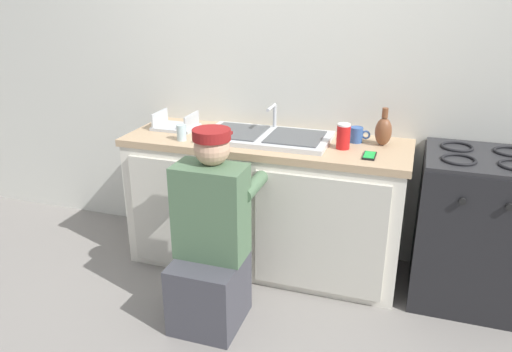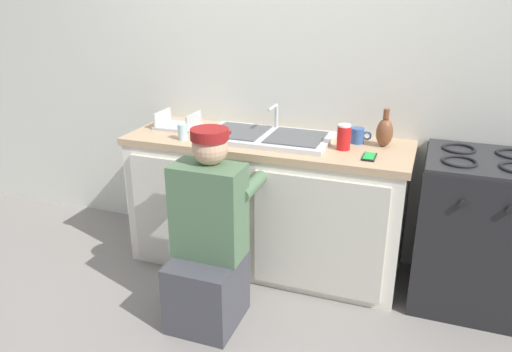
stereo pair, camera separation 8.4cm
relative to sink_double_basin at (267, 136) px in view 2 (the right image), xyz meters
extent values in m
plane|color=gray|center=(0.00, -0.30, -0.90)|extent=(12.00, 12.00, 0.00)
cube|color=silver|center=(0.00, 0.35, 0.35)|extent=(6.00, 0.10, 2.50)
cube|color=silver|center=(0.00, 0.00, -0.48)|extent=(1.76, 0.60, 0.83)
cube|color=beige|center=(-0.42, -0.31, -0.48)|extent=(0.77, 0.02, 0.73)
cube|color=beige|center=(0.42, -0.31, -0.48)|extent=(0.77, 0.02, 0.73)
cube|color=tan|center=(0.00, 0.00, -0.04)|extent=(1.80, 0.62, 0.04)
cube|color=silver|center=(0.00, 0.00, 0.00)|extent=(0.80, 0.44, 0.03)
cube|color=#4C4F51|center=(-0.19, 0.00, 0.01)|extent=(0.33, 0.35, 0.01)
cube|color=#4C4F51|center=(0.19, 0.00, 0.01)|extent=(0.33, 0.35, 0.01)
cylinder|color=#B7BABF|center=(0.00, 0.19, 0.07)|extent=(0.02, 0.02, 0.18)
cylinder|color=#B7BABF|center=(0.00, 0.11, 0.16)|extent=(0.02, 0.16, 0.02)
cube|color=black|center=(1.27, 0.00, -0.46)|extent=(0.63, 0.60, 0.88)
cube|color=#262628|center=(1.27, 0.00, -0.01)|extent=(0.62, 0.59, 0.02)
torus|color=black|center=(1.13, -0.12, 0.01)|extent=(0.19, 0.19, 0.02)
torus|color=black|center=(1.13, 0.12, 0.01)|extent=(0.19, 0.19, 0.02)
cylinder|color=black|center=(1.16, -0.31, -0.15)|extent=(0.04, 0.02, 0.04)
cylinder|color=black|center=(1.38, -0.31, -0.15)|extent=(0.04, 0.02, 0.04)
cube|color=#3F3F47|center=(-0.10, -0.74, -0.70)|extent=(0.36, 0.40, 0.40)
cube|color=#4C6B4C|center=(-0.10, -0.68, -0.24)|extent=(0.38, 0.22, 0.52)
sphere|color=tan|center=(-0.10, -0.64, 0.11)|extent=(0.19, 0.19, 0.19)
cylinder|color=maroon|center=(-0.10, -0.64, 0.18)|extent=(0.20, 0.20, 0.06)
cube|color=maroon|center=(-0.10, -0.55, 0.16)|extent=(0.13, 0.09, 0.02)
cylinder|color=#4C6B4C|center=(-0.27, -0.48, -0.15)|extent=(0.08, 0.30, 0.08)
cylinder|color=#4C6B4C|center=(0.07, -0.48, -0.15)|extent=(0.08, 0.30, 0.08)
cube|color=#B2B7BC|center=(-0.65, 0.04, -0.01)|extent=(0.28, 0.22, 0.02)
cube|color=#B2B7BC|center=(-0.77, 0.04, 0.04)|extent=(0.01, 0.21, 0.10)
cube|color=#B2B7BC|center=(-0.54, 0.04, 0.04)|extent=(0.01, 0.21, 0.10)
cube|color=black|center=(0.66, -0.14, -0.01)|extent=(0.07, 0.14, 0.01)
cube|color=green|center=(0.66, -0.14, -0.01)|extent=(0.06, 0.12, 0.00)
cylinder|color=#335699|center=(0.55, 0.12, 0.03)|extent=(0.08, 0.08, 0.09)
torus|color=#335699|center=(0.60, 0.12, 0.03)|extent=(0.06, 0.01, 0.06)
cylinder|color=#ADC6CC|center=(-0.49, -0.19, 0.03)|extent=(0.06, 0.06, 0.10)
ellipsoid|color=brown|center=(0.71, 0.11, 0.07)|extent=(0.10, 0.10, 0.17)
cylinder|color=brown|center=(0.71, 0.11, 0.18)|extent=(0.04, 0.04, 0.06)
cylinder|color=red|center=(0.49, -0.04, 0.05)|extent=(0.08, 0.08, 0.14)
cylinder|color=white|center=(0.49, -0.04, 0.13)|extent=(0.08, 0.08, 0.01)
camera|label=1|loc=(0.89, -2.88, 0.90)|focal=35.00mm
camera|label=2|loc=(0.97, -2.86, 0.90)|focal=35.00mm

